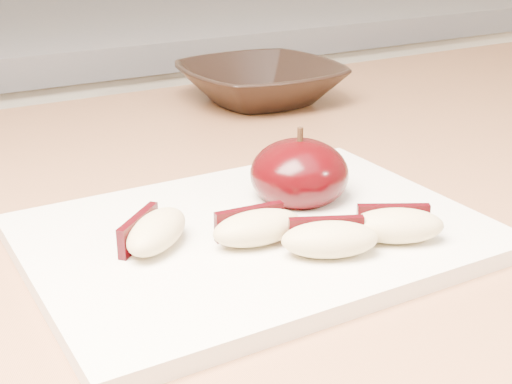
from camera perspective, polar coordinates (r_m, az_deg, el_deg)
cutting_board at (r=0.46m, az=0.00°, el=-3.52°), size 0.29×0.21×0.01m
apple_half at (r=0.50m, az=3.48°, el=1.47°), size 0.08×0.08×0.06m
apple_wedge_a at (r=0.44m, az=-8.12°, el=-3.12°), size 0.06×0.06×0.02m
apple_wedge_b at (r=0.44m, az=0.04°, el=-2.81°), size 0.06×0.03×0.02m
apple_wedge_c at (r=0.43m, az=5.89°, el=-3.72°), size 0.06×0.05×0.02m
apple_wedge_d at (r=0.45m, az=11.17°, el=-2.59°), size 0.06×0.05×0.02m
bowl at (r=0.80m, az=0.35°, el=8.70°), size 0.17×0.17×0.04m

